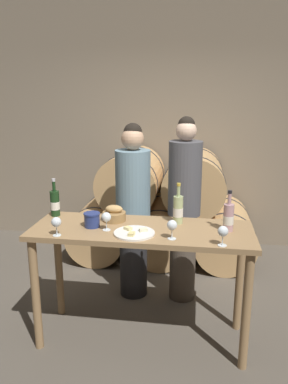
{
  "coord_description": "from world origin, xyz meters",
  "views": [
    {
      "loc": [
        0.41,
        -2.62,
        1.93
      ],
      "look_at": [
        0.0,
        0.12,
        1.19
      ],
      "focal_mm": 35.0,
      "sensor_mm": 36.0,
      "label": 1
    }
  ],
  "objects": [
    {
      "name": "stone_wall_back",
      "position": [
        0.0,
        2.2,
        1.6
      ],
      "size": [
        10.0,
        0.12,
        3.2
      ],
      "color": "gray",
      "rests_on": "ground_plane"
    },
    {
      "name": "wine_glass_right",
      "position": [
        0.58,
        -0.25,
        1.04
      ],
      "size": [
        0.07,
        0.07,
        0.14
      ],
      "color": "white",
      "rests_on": "tasting_table"
    },
    {
      "name": "person_right",
      "position": [
        0.29,
        0.68,
        0.9
      ],
      "size": [
        0.3,
        0.3,
        1.74
      ],
      "color": "#4C4238",
      "rests_on": "ground_plane"
    },
    {
      "name": "barrel_stack",
      "position": [
        0.0,
        1.6,
        0.58
      ],
      "size": [
        2.14,
        0.96,
        1.3
      ],
      "color": "tan",
      "rests_on": "ground_plane"
    },
    {
      "name": "person_left",
      "position": [
        -0.19,
        0.68,
        0.86
      ],
      "size": [
        0.32,
        0.32,
        1.67
      ],
      "color": "#232326",
      "rests_on": "ground_plane"
    },
    {
      "name": "wine_bottle_rose",
      "position": [
        0.64,
        0.04,
        1.05
      ],
      "size": [
        0.08,
        0.08,
        0.31
      ],
      "color": "#BC8E93",
      "rests_on": "tasting_table"
    },
    {
      "name": "cheese_plate",
      "position": [
        -0.03,
        -0.13,
        0.95
      ],
      "size": [
        0.3,
        0.3,
        0.04
      ],
      "color": "white",
      "rests_on": "tasting_table"
    },
    {
      "name": "wine_glass_left",
      "position": [
        -0.25,
        -0.08,
        1.04
      ],
      "size": [
        0.07,
        0.07,
        0.14
      ],
      "color": "white",
      "rests_on": "tasting_table"
    },
    {
      "name": "wine_glass_far_left",
      "position": [
        -0.57,
        -0.24,
        1.04
      ],
      "size": [
        0.07,
        0.07,
        0.14
      ],
      "color": "white",
      "rests_on": "tasting_table"
    },
    {
      "name": "bread_basket",
      "position": [
        -0.24,
        0.14,
        0.99
      ],
      "size": [
        0.19,
        0.19,
        0.13
      ],
      "color": "olive",
      "rests_on": "tasting_table"
    },
    {
      "name": "wine_bottle_red",
      "position": [
        -0.75,
        0.19,
        1.05
      ],
      "size": [
        0.08,
        0.08,
        0.31
      ],
      "color": "#193819",
      "rests_on": "tasting_table"
    },
    {
      "name": "wine_bottle_white",
      "position": [
        0.26,
        0.15,
        1.06
      ],
      "size": [
        0.08,
        0.08,
        0.32
      ],
      "color": "#ADBC7F",
      "rests_on": "tasting_table"
    },
    {
      "name": "ground_plane",
      "position": [
        0.0,
        0.0,
        0.0
      ],
      "size": [
        10.0,
        10.0,
        0.0
      ],
      "primitive_type": "plane",
      "color": "#564F44"
    },
    {
      "name": "blue_crock",
      "position": [
        -0.38,
        -0.03,
        1.0
      ],
      "size": [
        0.13,
        0.13,
        0.11
      ],
      "color": "navy",
      "rests_on": "tasting_table"
    },
    {
      "name": "tasting_table",
      "position": [
        0.0,
        0.0,
        0.8
      ],
      "size": [
        1.67,
        0.6,
        0.94
      ],
      "color": "#99754C",
      "rests_on": "ground_plane"
    },
    {
      "name": "wine_glass_center",
      "position": [
        0.24,
        -0.18,
        1.04
      ],
      "size": [
        0.07,
        0.07,
        0.14
      ],
      "color": "white",
      "rests_on": "tasting_table"
    }
  ]
}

